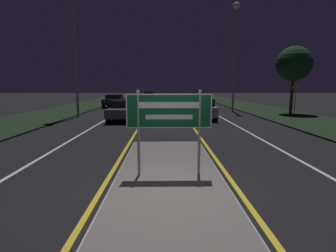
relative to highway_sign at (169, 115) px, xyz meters
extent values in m
plane|color=black|center=(0.00, -0.91, -1.64)|extent=(160.00, 160.00, 0.00)
cube|color=#999993|center=(0.00, 0.00, -1.61)|extent=(2.74, 8.15, 0.05)
cube|color=#66605B|center=(0.00, 0.00, -1.59)|extent=(2.62, 8.03, 0.10)
cube|color=black|center=(-9.50, 19.09, -1.60)|extent=(5.00, 100.00, 0.08)
cube|color=black|center=(9.50, 19.09, -1.60)|extent=(5.00, 100.00, 0.08)
cube|color=gold|center=(-1.56, 24.09, -1.63)|extent=(0.12, 70.00, 0.01)
cube|color=gold|center=(1.56, 24.09, -1.63)|extent=(0.12, 70.00, 0.01)
cube|color=silver|center=(-4.20, 24.09, -1.63)|extent=(0.12, 70.00, 0.01)
cube|color=silver|center=(4.20, 24.09, -1.63)|extent=(0.12, 70.00, 0.01)
cube|color=silver|center=(-7.20, 24.09, -1.63)|extent=(0.10, 70.00, 0.01)
cube|color=silver|center=(7.20, 24.09, -1.63)|extent=(0.10, 70.00, 0.01)
cylinder|color=#9E9E99|center=(-0.76, 0.00, -0.46)|extent=(0.07, 0.07, 2.16)
cylinder|color=#9E9E99|center=(0.76, 0.00, -0.46)|extent=(0.07, 0.07, 2.16)
cube|color=#0F512D|center=(0.00, 0.00, 0.10)|extent=(2.12, 0.04, 0.85)
cube|color=white|center=(0.00, -0.02, 0.10)|extent=(2.12, 0.00, 0.85)
cube|color=#0F512D|center=(0.00, -0.02, 0.10)|extent=(2.06, 0.01, 0.80)
cube|color=white|center=(0.00, -0.02, 0.25)|extent=(1.48, 0.01, 0.15)
cube|color=white|center=(0.00, -0.02, -0.05)|extent=(1.17, 0.01, 0.12)
cylinder|color=#9E9E99|center=(-6.60, 13.34, 3.64)|extent=(0.18, 0.18, 10.56)
cylinder|color=#9E9E99|center=(6.25, 17.60, 2.91)|extent=(0.18, 0.18, 9.09)
sphere|color=#F9EAC6|center=(6.25, 17.60, 7.63)|extent=(0.60, 0.60, 0.60)
cube|color=#B7B7BC|center=(2.52, 12.25, -1.00)|extent=(1.77, 4.08, 0.65)
cube|color=black|center=(2.52, 12.01, -0.43)|extent=(1.56, 2.12, 0.49)
sphere|color=red|center=(1.97, 10.23, -0.92)|extent=(0.14, 0.14, 0.14)
sphere|color=red|center=(3.07, 10.23, -0.92)|extent=(0.14, 0.14, 0.14)
cylinder|color=black|center=(1.67, 13.52, -1.32)|extent=(0.22, 0.63, 0.63)
cylinder|color=black|center=(3.36, 13.52, -1.32)|extent=(0.22, 0.63, 0.63)
cylinder|color=black|center=(1.67, 10.99, -1.32)|extent=(0.22, 0.63, 0.63)
cylinder|color=black|center=(3.36, 10.99, -1.32)|extent=(0.22, 0.63, 0.63)
cube|color=#B7B7BC|center=(2.73, 20.74, -0.98)|extent=(1.76, 4.77, 0.64)
cube|color=black|center=(2.73, 20.45, -0.39)|extent=(1.54, 2.48, 0.54)
sphere|color=red|center=(2.19, 18.37, -0.90)|extent=(0.14, 0.14, 0.14)
sphere|color=red|center=(3.28, 18.37, -0.90)|extent=(0.14, 0.14, 0.14)
cylinder|color=black|center=(1.90, 22.21, -1.30)|extent=(0.22, 0.66, 0.66)
cylinder|color=black|center=(3.57, 22.21, -1.30)|extent=(0.22, 0.66, 0.66)
cylinder|color=black|center=(1.90, 19.26, -1.30)|extent=(0.22, 0.66, 0.66)
cylinder|color=black|center=(3.57, 19.26, -1.30)|extent=(0.22, 0.66, 0.66)
cube|color=#4C514C|center=(-2.86, 11.75, -1.02)|extent=(1.79, 4.69, 0.55)
cube|color=black|center=(-2.86, 12.04, -0.51)|extent=(1.58, 2.44, 0.47)
sphere|color=white|center=(-3.42, 9.43, -0.95)|extent=(0.14, 0.14, 0.14)
sphere|color=white|center=(-2.31, 9.43, -0.95)|extent=(0.14, 0.14, 0.14)
cylinder|color=black|center=(-3.72, 10.30, -1.30)|extent=(0.22, 0.67, 0.67)
cylinder|color=black|center=(-2.01, 10.30, -1.30)|extent=(0.22, 0.67, 0.67)
cylinder|color=black|center=(-3.72, 13.21, -1.30)|extent=(0.22, 0.67, 0.67)
cylinder|color=black|center=(-2.01, 13.21, -1.30)|extent=(0.22, 0.67, 0.67)
cube|color=black|center=(-5.68, 22.86, -0.99)|extent=(1.80, 4.32, 0.59)
cube|color=black|center=(-5.68, 23.12, -0.48)|extent=(1.59, 2.25, 0.43)
sphere|color=white|center=(-6.24, 20.72, -0.92)|extent=(0.14, 0.14, 0.14)
sphere|color=white|center=(-5.12, 20.72, -0.92)|extent=(0.14, 0.14, 0.14)
cylinder|color=black|center=(-6.54, 21.52, -1.29)|extent=(0.22, 0.70, 0.70)
cylinder|color=black|center=(-4.82, 21.52, -1.29)|extent=(0.22, 0.70, 0.70)
cylinder|color=black|center=(-6.54, 24.20, -1.29)|extent=(0.22, 0.70, 0.70)
cylinder|color=black|center=(-4.82, 24.20, -1.29)|extent=(0.22, 0.70, 0.70)
cube|color=#4C514C|center=(-2.65, 38.66, -1.02)|extent=(1.74, 4.07, 0.60)
cube|color=black|center=(-2.65, 38.90, -0.50)|extent=(1.53, 2.11, 0.45)
sphere|color=white|center=(-3.19, 36.64, -0.95)|extent=(0.14, 0.14, 0.14)
sphere|color=white|center=(-2.11, 36.64, -0.95)|extent=(0.14, 0.14, 0.14)
cylinder|color=black|center=(-3.48, 37.40, -1.32)|extent=(0.22, 0.63, 0.63)
cylinder|color=black|center=(-1.82, 37.40, -1.32)|extent=(0.22, 0.63, 0.63)
cylinder|color=black|center=(-3.48, 39.92, -1.32)|extent=(0.22, 0.63, 0.63)
cylinder|color=black|center=(-1.82, 39.92, -1.32)|extent=(0.22, 0.63, 0.63)
cylinder|color=#9E9E99|center=(10.27, 14.14, -0.45)|extent=(0.06, 0.06, 2.22)
cube|color=yellow|center=(10.27, 14.14, 0.60)|extent=(0.60, 0.02, 0.60)
cylinder|color=#4C3823|center=(10.41, 15.04, 0.15)|extent=(0.24, 0.24, 3.41)
sphere|color=#19381E|center=(10.41, 15.04, 2.48)|extent=(2.79, 2.79, 2.79)
camera|label=1|loc=(-0.13, -6.45, 0.72)|focal=28.00mm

